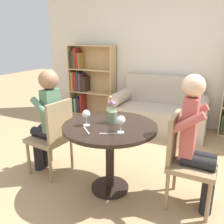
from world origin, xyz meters
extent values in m
plane|color=tan|center=(0.00, 0.00, 0.00)|extent=(16.00, 16.00, 0.00)
cube|color=silver|center=(0.00, 2.40, 1.35)|extent=(5.20, 0.05, 2.70)
cylinder|color=black|center=(0.00, 0.00, 0.71)|extent=(0.94, 0.94, 0.03)
cylinder|color=black|center=(0.00, 0.00, 0.36)|extent=(0.09, 0.09, 0.67)
cylinder|color=black|center=(0.00, 0.00, 0.01)|extent=(0.40, 0.40, 0.03)
cube|color=#B7A893|center=(0.00, 1.93, 0.21)|extent=(1.62, 0.80, 0.42)
cube|color=#B7A893|center=(0.00, 2.25, 0.67)|extent=(1.40, 0.16, 0.50)
cylinder|color=#B7A893|center=(-0.70, 1.93, 0.53)|extent=(0.22, 0.72, 0.22)
cylinder|color=#B7A893|center=(0.70, 1.93, 0.53)|extent=(0.22, 0.72, 0.22)
cube|color=tan|center=(-1.48, 2.35, 0.72)|extent=(0.99, 0.02, 1.43)
cube|color=tan|center=(-1.96, 2.22, 0.72)|extent=(0.02, 0.28, 1.43)
cube|color=tan|center=(-1.00, 2.22, 0.72)|extent=(0.02, 0.28, 1.43)
cube|color=tan|center=(-1.48, 2.22, 0.01)|extent=(0.94, 0.28, 0.02)
cube|color=tan|center=(-1.48, 2.22, 0.48)|extent=(0.94, 0.28, 0.02)
cube|color=tan|center=(-1.48, 2.22, 0.95)|extent=(0.94, 0.28, 0.02)
cube|color=tan|center=(-1.48, 2.22, 1.42)|extent=(0.94, 0.28, 0.02)
cube|color=#234723|center=(-1.91, 2.21, 0.17)|extent=(0.05, 0.23, 0.30)
cube|color=tan|center=(-1.86, 2.21, 0.17)|extent=(0.04, 0.23, 0.30)
cube|color=navy|center=(-1.81, 2.21, 0.19)|extent=(0.03, 0.23, 0.34)
cube|color=#332319|center=(-1.76, 2.21, 0.17)|extent=(0.05, 0.23, 0.30)
cube|color=maroon|center=(-1.71, 2.21, 0.22)|extent=(0.04, 0.23, 0.39)
cube|color=olive|center=(-1.91, 2.21, 0.69)|extent=(0.05, 0.23, 0.39)
cube|color=maroon|center=(-1.86, 2.21, 0.69)|extent=(0.03, 0.23, 0.40)
cube|color=maroon|center=(-1.82, 2.21, 0.68)|extent=(0.04, 0.23, 0.39)
cube|color=#234723|center=(-1.78, 2.21, 0.70)|extent=(0.03, 0.23, 0.41)
cube|color=#602D5B|center=(-1.72, 2.21, 0.68)|extent=(0.05, 0.23, 0.37)
cube|color=#332319|center=(-1.67, 2.21, 0.65)|extent=(0.05, 0.23, 0.32)
cube|color=#332319|center=(-1.61, 2.21, 0.65)|extent=(0.05, 0.23, 0.31)
cube|color=#332319|center=(-1.92, 2.21, 1.13)|extent=(0.04, 0.23, 0.34)
cube|color=#234723|center=(-1.86, 2.21, 1.14)|extent=(0.04, 0.23, 0.35)
cube|color=maroon|center=(-1.81, 2.21, 1.17)|extent=(0.05, 0.23, 0.41)
cube|color=maroon|center=(-1.76, 2.21, 1.12)|extent=(0.04, 0.23, 0.32)
cube|color=olive|center=(-1.72, 2.21, 1.12)|extent=(0.03, 0.23, 0.31)
cube|color=tan|center=(1.00, 2.22, 0.72)|extent=(0.02, 0.28, 1.43)
cube|color=#234723|center=(1.04, 2.21, 0.18)|extent=(0.04, 0.23, 0.32)
cylinder|color=#937A56|center=(-0.96, 0.22, 0.20)|extent=(0.04, 0.04, 0.40)
cylinder|color=#937A56|center=(-1.00, -0.14, 0.20)|extent=(0.04, 0.04, 0.40)
cylinder|color=#937A56|center=(-0.60, 0.17, 0.20)|extent=(0.04, 0.04, 0.40)
cylinder|color=#937A56|center=(-0.65, -0.18, 0.20)|extent=(0.04, 0.04, 0.40)
cube|color=#937A56|center=(-0.80, 0.02, 0.42)|extent=(0.47, 0.47, 0.05)
cube|color=#937A56|center=(-0.61, 0.00, 0.68)|extent=(0.08, 0.38, 0.45)
cylinder|color=#937A56|center=(0.98, -0.08, 0.20)|extent=(0.04, 0.04, 0.40)
cylinder|color=#937A56|center=(0.98, 0.27, 0.20)|extent=(0.04, 0.04, 0.40)
cylinder|color=#937A56|center=(0.62, -0.08, 0.20)|extent=(0.04, 0.04, 0.40)
cylinder|color=#937A56|center=(0.63, 0.28, 0.20)|extent=(0.04, 0.04, 0.40)
cube|color=#937A56|center=(0.80, 0.10, 0.42)|extent=(0.42, 0.42, 0.05)
cube|color=#937A56|center=(0.61, 0.10, 0.68)|extent=(0.04, 0.38, 0.45)
cylinder|color=black|center=(-0.95, 0.10, 0.23)|extent=(0.11, 0.11, 0.45)
cylinder|color=black|center=(-0.97, -0.01, 0.23)|extent=(0.11, 0.11, 0.45)
cylinder|color=black|center=(-0.85, 0.08, 0.50)|extent=(0.31, 0.14, 0.11)
cylinder|color=black|center=(-0.86, -0.02, 0.50)|extent=(0.31, 0.14, 0.11)
cube|color=#517A5B|center=(-0.74, 0.02, 0.76)|extent=(0.14, 0.21, 0.52)
cylinder|color=#517A5B|center=(-0.73, 0.15, 0.84)|extent=(0.29, 0.10, 0.23)
cylinder|color=#517A5B|center=(-0.76, -0.12, 0.84)|extent=(0.29, 0.10, 0.23)
sphere|color=#936B4C|center=(-0.74, 0.02, 1.13)|extent=(0.22, 0.22, 0.22)
cylinder|color=black|center=(0.96, 0.04, 0.23)|extent=(0.11, 0.11, 0.45)
cylinder|color=black|center=(0.96, 0.15, 0.23)|extent=(0.11, 0.11, 0.45)
cylinder|color=black|center=(0.85, 0.04, 0.50)|extent=(0.30, 0.11, 0.11)
cylinder|color=black|center=(0.85, 0.15, 0.50)|extent=(0.30, 0.11, 0.11)
cube|color=#B2514C|center=(0.74, 0.10, 0.79)|extent=(0.12, 0.20, 0.57)
cylinder|color=#B2514C|center=(0.74, -0.04, 0.88)|extent=(0.29, 0.07, 0.23)
cylinder|color=#B2514C|center=(0.74, 0.23, 0.88)|extent=(0.29, 0.07, 0.23)
sphere|color=beige|center=(0.74, 0.10, 1.17)|extent=(0.20, 0.20, 0.20)
cylinder|color=white|center=(-0.20, -0.11, 0.73)|extent=(0.06, 0.06, 0.00)
cylinder|color=white|center=(-0.20, -0.11, 0.78)|extent=(0.01, 0.01, 0.08)
sphere|color=white|center=(-0.20, -0.11, 0.85)|extent=(0.08, 0.08, 0.08)
sphere|color=maroon|center=(-0.20, -0.11, 0.84)|extent=(0.06, 0.06, 0.06)
cylinder|color=white|center=(0.18, -0.13, 0.73)|extent=(0.06, 0.06, 0.00)
cylinder|color=white|center=(0.18, -0.13, 0.78)|extent=(0.01, 0.01, 0.08)
sphere|color=white|center=(0.18, -0.13, 0.85)|extent=(0.08, 0.08, 0.08)
sphere|color=maroon|center=(0.18, -0.13, 0.84)|extent=(0.06, 0.06, 0.06)
cylinder|color=gray|center=(-0.01, 0.08, 0.79)|extent=(0.10, 0.10, 0.12)
cylinder|color=#4C7A42|center=(-0.01, 0.07, 0.90)|extent=(0.01, 0.01, 0.10)
sphere|color=#D16684|center=(-0.01, 0.07, 0.95)|extent=(0.04, 0.04, 0.04)
cylinder|color=#4C7A42|center=(0.00, 0.08, 0.89)|extent=(0.01, 0.01, 0.08)
sphere|color=#9E70B2|center=(0.00, 0.08, 0.93)|extent=(0.04, 0.04, 0.04)
cylinder|color=#4C7A42|center=(0.00, 0.10, 0.89)|extent=(0.01, 0.01, 0.08)
sphere|color=#D16684|center=(0.00, 0.10, 0.93)|extent=(0.04, 0.04, 0.04)
cylinder|color=#4C7A42|center=(-0.03, 0.08, 0.92)|extent=(0.00, 0.01, 0.14)
sphere|color=#E07F4C|center=(-0.03, 0.08, 0.99)|extent=(0.04, 0.04, 0.04)
cylinder|color=#4C7A42|center=(-0.03, 0.07, 0.89)|extent=(0.00, 0.01, 0.08)
sphere|color=#9E70B2|center=(-0.03, 0.07, 0.93)|extent=(0.04, 0.04, 0.04)
cube|color=silver|center=(0.10, -0.20, 0.73)|extent=(0.17, 0.10, 0.00)
cube|color=silver|center=(-0.13, -0.22, 0.73)|extent=(0.14, 0.14, 0.00)
camera|label=1|loc=(0.96, -1.99, 1.55)|focal=38.00mm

